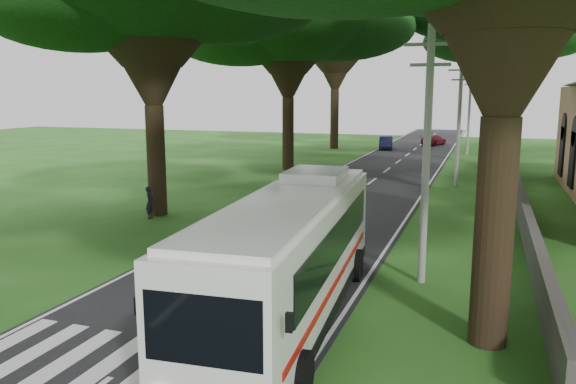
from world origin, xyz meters
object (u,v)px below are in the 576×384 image
object	(u,v)px
pedestrian	(150,202)
pole_near	(427,152)
pole_far	(469,112)
distant_car_c	(433,140)
distant_car_b	(386,143)
pole_mid	(459,122)
coach_bus	(292,254)

from	to	relation	value
pedestrian	pole_near	bearing A→B (deg)	-130.05
pole_far	distant_car_c	world-z (taller)	pole_far
pole_near	distant_car_b	size ratio (longest dim) A/B	1.98
pole_far	pedestrian	xyz separation A→B (m)	(-13.39, -34.88, -3.40)
pole_near	distant_car_b	distance (m)	44.00
pole_mid	pole_near	bearing A→B (deg)	-90.00
distant_car_b	coach_bus	bearing A→B (deg)	-92.50
distant_car_b	pole_near	bearing A→B (deg)	-88.07
pole_mid	coach_bus	size ratio (longest dim) A/B	0.69
pole_mid	distant_car_b	distance (m)	24.79
pedestrian	distant_car_b	bearing A→B (deg)	-26.47
pole_mid	pedestrian	size ratio (longest dim) A/B	5.12
pole_mid	pedestrian	distance (m)	20.30
coach_bus	distant_car_c	world-z (taller)	coach_bus
pole_near	distant_car_c	distance (m)	49.93
pole_near	coach_bus	distance (m)	5.65
pole_mid	distant_car_c	size ratio (longest dim) A/B	1.93
pole_far	distant_car_c	size ratio (longest dim) A/B	1.93
distant_car_b	distant_car_c	size ratio (longest dim) A/B	0.97
coach_bus	distant_car_b	xyz separation A→B (m)	(-5.58, 47.26, -1.12)
pole_mid	pole_far	bearing A→B (deg)	90.00
pole_far	pedestrian	distance (m)	37.52
distant_car_c	pole_far	bearing A→B (deg)	132.60
distant_car_c	pole_mid	bearing A→B (deg)	117.48
pole_mid	pole_far	distance (m)	20.00
pole_far	pedestrian	bearing A→B (deg)	-111.01
pole_far	distant_car_c	bearing A→B (deg)	112.98
distant_car_b	pedestrian	bearing A→B (deg)	-106.60
pole_near	pole_far	size ratio (longest dim) A/B	1.00
pole_mid	distant_car_b	world-z (taller)	pole_mid
pole_far	distant_car_b	bearing A→B (deg)	160.39
pole_near	pedestrian	size ratio (longest dim) A/B	5.12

